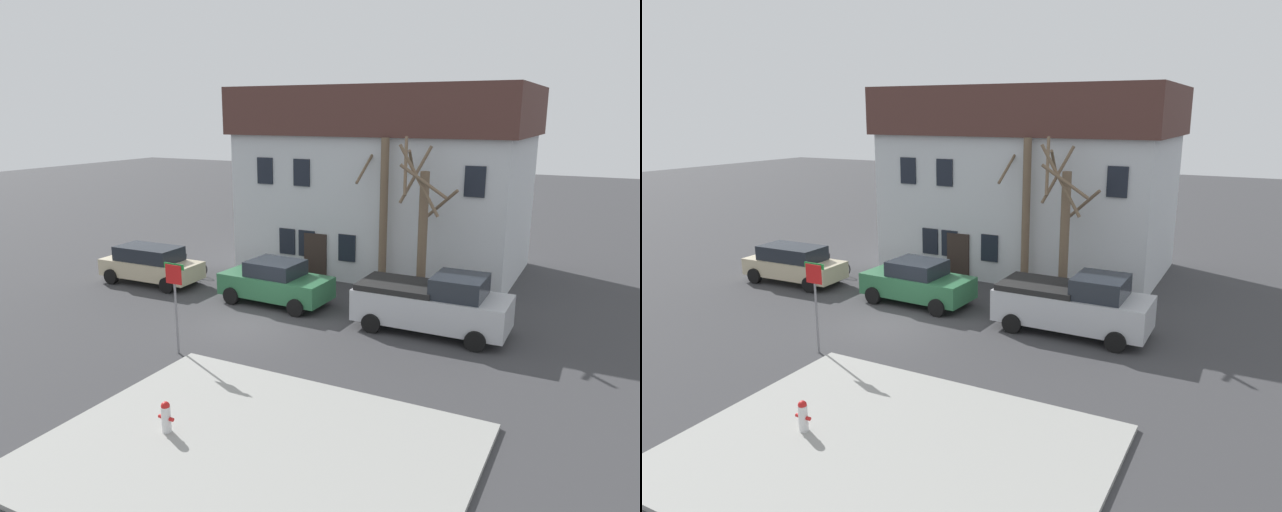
# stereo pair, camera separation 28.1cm
# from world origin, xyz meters

# --- Properties ---
(ground_plane) EXTENTS (120.00, 120.00, 0.00)m
(ground_plane) POSITION_xyz_m (0.00, 0.00, 0.00)
(ground_plane) COLOR #38383A
(sidewalk_slab) EXTENTS (9.38, 7.39, 0.12)m
(sidewalk_slab) POSITION_xyz_m (4.74, -6.91, 0.06)
(sidewalk_slab) COLOR #999993
(sidewalk_slab) RESTS_ON ground_plane
(building_main) EXTENTS (13.21, 7.82, 8.53)m
(building_main) POSITION_xyz_m (1.28, 10.07, 4.35)
(building_main) COLOR silver
(building_main) RESTS_ON ground_plane
(tree_bare_near) EXTENTS (2.38, 2.31, 6.42)m
(tree_bare_near) POSITION_xyz_m (2.83, 5.97, 3.42)
(tree_bare_near) COLOR brown
(tree_bare_near) RESTS_ON ground_plane
(tree_bare_mid) EXTENTS (2.21, 2.30, 6.52)m
(tree_bare_mid) POSITION_xyz_m (4.79, 4.85, 3.13)
(tree_bare_mid) COLOR brown
(tree_bare_mid) RESTS_ON ground_plane
(car_beige_wagon) EXTENTS (4.63, 2.06, 1.67)m
(car_beige_wagon) POSITION_xyz_m (-6.74, 2.39, 0.87)
(car_beige_wagon) COLOR #C6B793
(car_beige_wagon) RESTS_ON ground_plane
(car_green_sedan) EXTENTS (4.46, 2.24, 1.74)m
(car_green_sedan) POSITION_xyz_m (-0.34, 2.49, 0.87)
(car_green_sedan) COLOR #2D6B42
(car_green_sedan) RESTS_ON ground_plane
(pickup_truck_silver) EXTENTS (5.24, 2.32, 2.12)m
(pickup_truck_silver) POSITION_xyz_m (6.08, 2.29, 1.02)
(pickup_truck_silver) COLOR #B7BABF
(pickup_truck_silver) RESTS_ON ground_plane
(fire_hydrant) EXTENTS (0.42, 0.22, 0.76)m
(fire_hydrant) POSITION_xyz_m (2.52, -7.12, 0.52)
(fire_hydrant) COLOR silver
(fire_hydrant) RESTS_ON sidewalk_slab
(street_sign_pole) EXTENTS (0.76, 0.07, 2.93)m
(street_sign_pole) POSITION_xyz_m (-0.47, -3.20, 2.04)
(street_sign_pole) COLOR slate
(street_sign_pole) RESTS_ON ground_plane
(bicycle_leaning) EXTENTS (1.73, 0.35, 1.03)m
(bicycle_leaning) POSITION_xyz_m (-6.03, 4.17, 0.37)
(bicycle_leaning) COLOR black
(bicycle_leaning) RESTS_ON ground_plane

